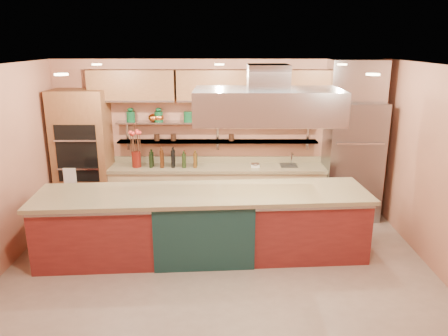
{
  "coord_description": "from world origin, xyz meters",
  "views": [
    {
      "loc": [
        0.08,
        -5.36,
        3.1
      ],
      "look_at": [
        0.07,
        1.0,
        1.25
      ],
      "focal_mm": 35.0,
      "sensor_mm": 36.0,
      "label": 1
    }
  ],
  "objects_px": {
    "copper_kettle": "(153,118)",
    "green_canister": "(188,116)",
    "flower_vase": "(136,159)",
    "island": "(203,224)",
    "refrigerator": "(352,161)",
    "kitchen_scale": "(255,165)"
  },
  "relations": [
    {
      "from": "copper_kettle",
      "to": "green_canister",
      "type": "relative_size",
      "value": 0.97
    },
    {
      "from": "flower_vase",
      "to": "green_canister",
      "type": "relative_size",
      "value": 1.57
    },
    {
      "from": "island",
      "to": "flower_vase",
      "type": "height_order",
      "value": "flower_vase"
    },
    {
      "from": "refrigerator",
      "to": "island",
      "type": "bearing_deg",
      "value": -149.67
    },
    {
      "from": "island",
      "to": "flower_vase",
      "type": "distance_m",
      "value": 2.06
    },
    {
      "from": "kitchen_scale",
      "to": "green_canister",
      "type": "relative_size",
      "value": 0.82
    },
    {
      "from": "flower_vase",
      "to": "green_canister",
      "type": "height_order",
      "value": "green_canister"
    },
    {
      "from": "refrigerator",
      "to": "green_canister",
      "type": "relative_size",
      "value": 11.63
    },
    {
      "from": "refrigerator",
      "to": "copper_kettle",
      "type": "relative_size",
      "value": 12.04
    },
    {
      "from": "green_canister",
      "to": "copper_kettle",
      "type": "bearing_deg",
      "value": 180.0
    },
    {
      "from": "copper_kettle",
      "to": "kitchen_scale",
      "type": "bearing_deg",
      "value": -6.86
    },
    {
      "from": "island",
      "to": "green_canister",
      "type": "distance_m",
      "value": 2.21
    },
    {
      "from": "refrigerator",
      "to": "copper_kettle",
      "type": "bearing_deg",
      "value": 176.3
    },
    {
      "from": "kitchen_scale",
      "to": "green_canister",
      "type": "distance_m",
      "value": 1.48
    },
    {
      "from": "copper_kettle",
      "to": "refrigerator",
      "type": "bearing_deg",
      "value": -3.7
    },
    {
      "from": "flower_vase",
      "to": "copper_kettle",
      "type": "bearing_deg",
      "value": 36.83
    },
    {
      "from": "kitchen_scale",
      "to": "refrigerator",
      "type": "bearing_deg",
      "value": -8.39
    },
    {
      "from": "copper_kettle",
      "to": "flower_vase",
      "type": "bearing_deg",
      "value": -143.17
    },
    {
      "from": "island",
      "to": "refrigerator",
      "type": "bearing_deg",
      "value": 26.28
    },
    {
      "from": "green_canister",
      "to": "island",
      "type": "bearing_deg",
      "value": -78.91
    },
    {
      "from": "flower_vase",
      "to": "copper_kettle",
      "type": "xyz_separation_m",
      "value": [
        0.29,
        0.22,
        0.71
      ]
    },
    {
      "from": "island",
      "to": "copper_kettle",
      "type": "distance_m",
      "value": 2.37
    }
  ]
}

